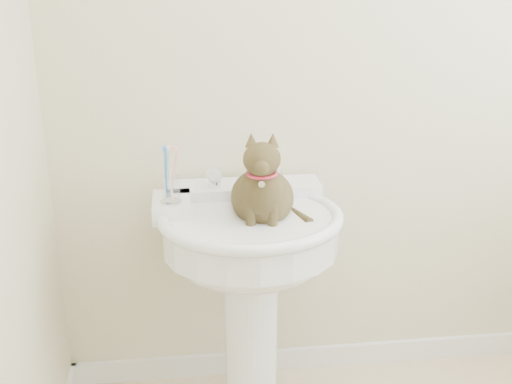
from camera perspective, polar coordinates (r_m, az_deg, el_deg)
name	(u,v)px	position (r m, az deg, el deg)	size (l,w,h in m)	color
wall_back	(362,59)	(2.30, 9.41, 11.57)	(2.20, 0.00, 2.50)	beige
baseboard_back	(346,354)	(2.75, 7.98, -14.11)	(2.20, 0.02, 0.09)	white
pedestal_sink	(250,255)	(2.12, -0.55, -5.63)	(0.61, 0.60, 0.84)	white
faucet	(245,176)	(2.17, -0.95, 1.41)	(0.28, 0.12, 0.14)	silver
soap_bar	(264,175)	(2.27, 0.67, 1.56)	(0.09, 0.06, 0.03)	gold
toothbrush_cup	(171,189)	(2.06, -7.60, 0.30)	(0.07, 0.07, 0.18)	silver
cat	(263,192)	(2.03, 0.62, 0.02)	(0.22, 0.28, 0.41)	brown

